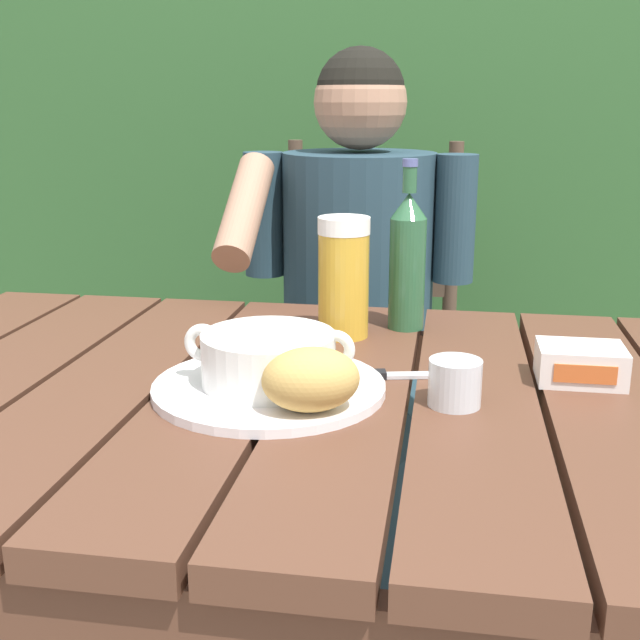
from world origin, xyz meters
TOP-DOWN VIEW (x-y plane):
  - dining_table at (-0.00, 0.00)m, footprint 1.45×0.84m
  - hedge_backdrop at (-0.07, 1.64)m, footprint 3.05×0.86m
  - chair_near_diner at (-0.07, 0.86)m, footprint 0.43×0.47m
  - person_eating at (-0.07, 0.66)m, footprint 0.48×0.47m
  - serving_plate at (-0.10, -0.03)m, footprint 0.30×0.30m
  - soup_bowl at (-0.10, -0.03)m, footprint 0.22×0.17m
  - bread_roll at (-0.03, -0.11)m, footprint 0.14×0.12m
  - beer_glass at (-0.04, 0.23)m, footprint 0.08×0.08m
  - beer_bottle at (0.06, 0.30)m, footprint 0.06×0.06m
  - water_glass_small at (0.13, -0.04)m, footprint 0.06×0.06m
  - butter_tub at (0.30, 0.08)m, footprint 0.11×0.09m
  - table_knife at (0.04, 0.05)m, footprint 0.15×0.05m

SIDE VIEW (x-z plane):
  - chair_near_diner at x=-0.07m, z-range -0.02..0.99m
  - dining_table at x=0.00m, z-range 0.28..1.03m
  - person_eating at x=-0.07m, z-range 0.11..1.32m
  - table_knife at x=0.04m, z-range 0.75..0.76m
  - serving_plate at x=-0.10m, z-range 0.75..0.76m
  - butter_tub at x=0.30m, z-range 0.75..0.80m
  - water_glass_small at x=0.13m, z-range 0.75..0.81m
  - soup_bowl at x=-0.10m, z-range 0.76..0.83m
  - bread_roll at x=-0.03m, z-range 0.76..0.84m
  - beer_glass at x=-0.04m, z-range 0.75..0.94m
  - beer_bottle at x=0.06m, z-range 0.73..1.00m
  - hedge_backdrop at x=-0.07m, z-range -0.03..1.99m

